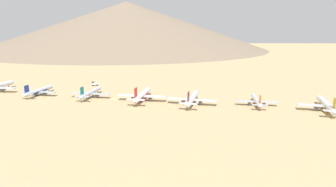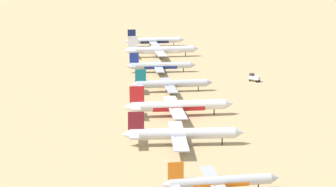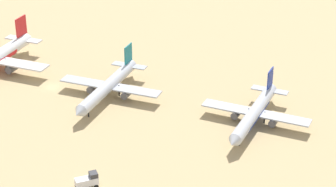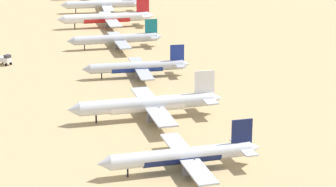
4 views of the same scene
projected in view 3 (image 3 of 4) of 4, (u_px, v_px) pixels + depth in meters
The scene contains 4 objects.
ground_plane at pixel (53, 87), 201.46m from camera, with size 1800.00×1800.00×0.00m, color tan.
parked_jet_4 at pixel (109, 86), 193.52m from camera, with size 38.37×31.10×11.08m.
parked_jet_5 at pixel (255, 113), 178.98m from camera, with size 36.98×29.98×10.68m.
service_truck at pixel (88, 180), 152.52m from camera, with size 5.42×5.47×3.90m.
Camera 3 is at (154.09, 101.94, 87.55)m, focal length 71.42 mm.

